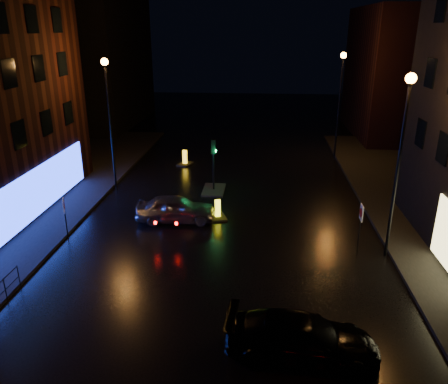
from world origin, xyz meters
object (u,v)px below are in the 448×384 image
(road_sign_left, at_px, (64,209))
(road_sign_right, at_px, (361,217))
(silver_hatchback, at_px, (176,209))
(bollard_far, at_px, (185,162))
(traffic_signal, at_px, (214,184))
(dark_sedan, at_px, (302,338))
(bollard_near, at_px, (218,214))

(road_sign_left, xyz_separation_m, road_sign_right, (14.49, -0.05, 0.14))
(silver_hatchback, relative_size, bollard_far, 2.80)
(silver_hatchback, distance_m, road_sign_left, 5.79)
(silver_hatchback, xyz_separation_m, road_sign_left, (-5.12, -2.55, 0.88))
(traffic_signal, xyz_separation_m, road_sign_right, (7.79, -7.54, 1.25))
(traffic_signal, relative_size, dark_sedan, 0.70)
(traffic_signal, bearing_deg, road_sign_right, -44.07)
(silver_hatchback, relative_size, road_sign_right, 1.85)
(traffic_signal, distance_m, road_sign_left, 10.11)
(silver_hatchback, bearing_deg, road_sign_left, 111.69)
(bollard_near, distance_m, road_sign_right, 7.94)
(traffic_signal, xyz_separation_m, bollard_far, (-2.87, 5.65, -0.25))
(dark_sedan, xyz_separation_m, bollard_far, (-7.35, 20.81, -0.46))
(silver_hatchback, relative_size, road_sign_left, 2.01)
(bollard_near, xyz_separation_m, bollard_far, (-3.56, 9.99, 0.02))
(silver_hatchback, height_order, dark_sedan, silver_hatchback)
(silver_hatchback, bearing_deg, traffic_signal, -22.43)
(silver_hatchback, distance_m, bollard_far, 10.68)
(bollard_far, xyz_separation_m, road_sign_right, (10.66, -13.19, 1.50))
(dark_sedan, distance_m, bollard_near, 11.47)
(bollard_far, bearing_deg, traffic_signal, -44.97)
(road_sign_right, bearing_deg, road_sign_left, 0.35)
(traffic_signal, bearing_deg, bollard_near, -80.97)
(silver_hatchback, xyz_separation_m, road_sign_right, (9.37, -2.60, 1.02))
(silver_hatchback, bearing_deg, road_sign_right, -110.27)
(road_sign_left, bearing_deg, silver_hatchback, 3.53)
(dark_sedan, height_order, bollard_far, dark_sedan)
(bollard_far, distance_m, road_sign_left, 13.76)
(dark_sedan, height_order, road_sign_left, road_sign_left)
(traffic_signal, xyz_separation_m, dark_sedan, (4.48, -15.16, 0.21))
(bollard_near, relative_size, bollard_far, 0.94)
(dark_sedan, xyz_separation_m, road_sign_right, (3.31, 7.61, 1.04))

